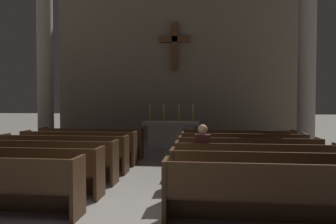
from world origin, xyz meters
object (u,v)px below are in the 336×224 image
object	(u,v)px
pew_left_row_5	(79,148)
pew_left_row_6	(91,143)
column_left_second	(45,58)
altar	(171,134)
pew_right_row_4	(248,157)
pew_right_row_6	(238,145)
pew_right_row_3	(255,166)
pew_right_row_5	(243,150)
candlestick_inner_right	(179,116)
pew_right_row_2	(265,177)
lone_worshipper	(203,154)
pew_right_row_1	(279,194)
candlestick_outer_left	(150,116)
candlestick_outer_right	(193,116)
pew_left_row_2	(17,171)
pew_left_row_3	(43,161)
pew_left_row_4	(63,153)
column_right_second	(307,53)
candlestick_inner_left	(164,116)

from	to	relation	value
pew_left_row_5	pew_left_row_6	distance (m)	0.99
column_left_second	altar	size ratio (longest dim) A/B	3.27
pew_right_row_4	pew_right_row_6	world-z (taller)	same
pew_right_row_3	pew_right_row_5	xyz separation A→B (m)	(0.00, 1.97, 0.00)
pew_right_row_6	candlestick_inner_right	distance (m)	3.38
pew_left_row_6	pew_right_row_6	xyz separation A→B (m)	(4.59, 0.00, 0.00)
pew_right_row_2	lone_worshipper	bearing A→B (deg)	136.40
pew_right_row_1	candlestick_outer_left	size ratio (longest dim) A/B	4.78
pew_left_row_6	candlestick_outer_right	bearing A→B (deg)	39.86
pew_left_row_2	pew_left_row_3	distance (m)	0.99
candlestick_inner_right	pew_left_row_3	bearing A→B (deg)	-114.92
pew_right_row_4	pew_left_row_4	bearing A→B (deg)	180.00
pew_left_row_3	pew_right_row_2	bearing A→B (deg)	-12.13
column_right_second	lone_worshipper	distance (m)	6.82
pew_right_row_1	altar	xyz separation A→B (m)	(-2.29, 7.55, 0.06)
candlestick_inner_right	candlestick_outer_right	world-z (taller)	same
altar	pew_right_row_6	bearing A→B (deg)	-48.85
column_left_second	pew_left_row_2	bearing A→B (deg)	-66.58
candlestick_inner_left	candlestick_outer_right	bearing A→B (deg)	0.00
pew_right_row_1	pew_left_row_2	bearing A→B (deg)	167.87
column_right_second	candlestick_outer_left	size ratio (longest dim) A/B	10.42
pew_left_row_6	pew_right_row_6	bearing A→B (deg)	0.00
pew_left_row_2	lone_worshipper	world-z (taller)	lone_worshipper
candlestick_outer_right	pew_left_row_5	bearing A→B (deg)	-131.04
pew_left_row_3	pew_right_row_6	bearing A→B (deg)	32.81
candlestick_inner_left	candlestick_outer_right	xyz separation A→B (m)	(1.15, 0.00, 0.00)
pew_left_row_3	lone_worshipper	distance (m)	3.52
pew_left_row_3	pew_right_row_3	size ratio (longest dim) A/B	1.00
column_left_second	candlestick_outer_left	distance (m)	4.68
pew_right_row_1	candlestick_outer_right	size ratio (longest dim) A/B	4.78
column_left_second	candlestick_inner_right	distance (m)	5.70
pew_right_row_3	pew_right_row_2	bearing A→B (deg)	-90.00
pew_left_row_2	pew_right_row_3	bearing A→B (deg)	12.13
pew_right_row_1	candlestick_inner_right	size ratio (longest dim) A/B	4.78
column_left_second	pew_left_row_3	bearing A→B (deg)	-62.62
pew_right_row_3	pew_right_row_5	bearing A→B (deg)	90.00
pew_right_row_5	pew_right_row_6	size ratio (longest dim) A/B	1.00
candlestick_outer_right	lone_worshipper	distance (m)	5.58
pew_right_row_1	pew_right_row_4	world-z (taller)	same
candlestick_inner_left	candlestick_inner_right	world-z (taller)	same
pew_left_row_2	candlestick_inner_right	size ratio (longest dim) A/B	4.78
pew_left_row_3	altar	xyz separation A→B (m)	(2.29, 5.58, 0.06)
column_right_second	candlestick_outer_left	world-z (taller)	column_right_second
column_right_second	candlestick_inner_left	bearing A→B (deg)	173.98
candlestick_inner_right	lone_worshipper	distance (m)	5.65
pew_left_row_5	column_left_second	size ratio (longest dim) A/B	0.46
pew_left_row_2	candlestick_outer_left	size ratio (longest dim) A/B	4.78
pew_left_row_4	candlestick_outer_right	bearing A→B (deg)	55.63
pew_left_row_5	column_right_second	xyz separation A→B (m)	(7.19, 3.06, 3.03)
pew_left_row_4	altar	xyz separation A→B (m)	(2.29, 4.60, 0.06)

